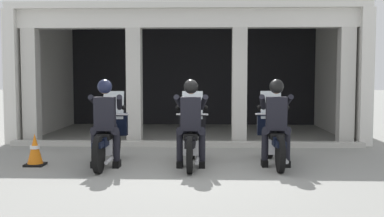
# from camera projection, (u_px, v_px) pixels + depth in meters

# --- Properties ---
(ground_plane) EXTENTS (80.00, 80.00, 0.00)m
(ground_plane) POSITION_uv_depth(u_px,v_px,m) (196.00, 142.00, 11.50)
(ground_plane) COLOR gray
(station_building) EXTENTS (8.70, 5.00, 3.38)m
(station_building) POSITION_uv_depth(u_px,v_px,m) (191.00, 59.00, 13.58)
(station_building) COLOR black
(station_building) RESTS_ON ground
(kerb_strip) EXTENTS (8.20, 0.24, 0.12)m
(kerb_strip) POSITION_uv_depth(u_px,v_px,m) (186.00, 144.00, 10.73)
(kerb_strip) COLOR #B7B5AD
(kerb_strip) RESTS_ON ground
(motorcycle_left) EXTENTS (0.62, 2.04, 1.35)m
(motorcycle_left) POSITION_uv_depth(u_px,v_px,m) (109.00, 137.00, 8.58)
(motorcycle_left) COLOR black
(motorcycle_left) RESTS_ON ground
(police_officer_left) EXTENTS (0.63, 0.61, 1.58)m
(police_officer_left) POSITION_uv_depth(u_px,v_px,m) (105.00, 115.00, 8.27)
(police_officer_left) COLOR black
(police_officer_left) RESTS_ON ground
(motorcycle_center) EXTENTS (0.62, 2.04, 1.35)m
(motorcycle_center) POSITION_uv_depth(u_px,v_px,m) (192.00, 138.00, 8.57)
(motorcycle_center) COLOR black
(motorcycle_center) RESTS_ON ground
(police_officer_center) EXTENTS (0.63, 0.61, 1.58)m
(police_officer_center) POSITION_uv_depth(u_px,v_px,m) (191.00, 115.00, 8.26)
(police_officer_center) COLOR black
(police_officer_center) RESTS_ON ground
(motorcycle_right) EXTENTS (0.62, 2.04, 1.35)m
(motorcycle_right) POSITION_uv_depth(u_px,v_px,m) (274.00, 137.00, 8.65)
(motorcycle_right) COLOR black
(motorcycle_right) RESTS_ON ground
(police_officer_right) EXTENTS (0.63, 0.61, 1.58)m
(police_officer_right) POSITION_uv_depth(u_px,v_px,m) (276.00, 115.00, 8.33)
(police_officer_right) COLOR black
(police_officer_right) RESTS_ON ground
(traffic_cone_flank) EXTENTS (0.34, 0.34, 0.59)m
(traffic_cone_flank) POSITION_uv_depth(u_px,v_px,m) (35.00, 150.00, 8.45)
(traffic_cone_flank) COLOR black
(traffic_cone_flank) RESTS_ON ground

